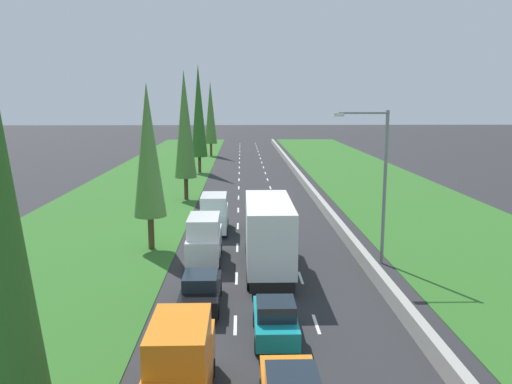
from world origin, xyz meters
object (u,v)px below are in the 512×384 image
(white_box_truck_centre_lane, at_px, (268,233))
(orange_van_left_lane, at_px, (181,362))
(street_light_mast, at_px, (379,176))
(poplar_tree_fifth, at_px, (211,113))
(white_van_left_lane, at_px, (204,239))
(poplar_tree_third, at_px, (185,125))
(poplar_tree_fourth, at_px, (199,111))
(black_sedan_left_lane, at_px, (201,290))
(white_van_left_lane_fifth, at_px, (214,213))
(poplar_tree_second, at_px, (148,151))
(green_sedan_centre_lane, at_px, (261,220))
(teal_hatchback_centre_lane, at_px, (275,320))

(white_box_truck_centre_lane, relative_size, orange_van_left_lane, 1.92)
(white_box_truck_centre_lane, distance_m, street_light_mast, 7.24)
(white_box_truck_centre_lane, height_order, poplar_tree_fifth, poplar_tree_fifth)
(white_van_left_lane, bearing_deg, orange_van_left_lane, -88.88)
(orange_van_left_lane, height_order, street_light_mast, street_light_mast)
(poplar_tree_third, height_order, poplar_tree_fourth, poplar_tree_fourth)
(black_sedan_left_lane, relative_size, street_light_mast, 0.50)
(orange_van_left_lane, height_order, white_van_left_lane, same)
(white_van_left_lane_fifth, distance_m, poplar_tree_second, 7.67)
(white_van_left_lane_fifth, xyz_separation_m, poplar_tree_second, (-3.87, -4.35, 5.00))
(white_van_left_lane, height_order, street_light_mast, street_light_mast)
(white_van_left_lane_fifth, bearing_deg, white_box_truck_centre_lane, -68.67)
(white_van_left_lane, bearing_deg, poplar_tree_third, 98.98)
(green_sedan_centre_lane, relative_size, poplar_tree_fourth, 0.32)
(teal_hatchback_centre_lane, distance_m, poplar_tree_fourth, 50.72)
(teal_hatchback_centre_lane, height_order, green_sedan_centre_lane, teal_hatchback_centre_lane)
(white_van_left_lane_fifth, bearing_deg, poplar_tree_fourth, 96.35)
(white_van_left_lane, relative_size, poplar_tree_third, 0.39)
(teal_hatchback_centre_lane, height_order, street_light_mast, street_light_mast)
(green_sedan_centre_lane, bearing_deg, poplar_tree_fifth, 97.15)
(poplar_tree_second, bearing_deg, green_sedan_centre_lane, 31.84)
(black_sedan_left_lane, xyz_separation_m, poplar_tree_third, (-3.46, 26.97, 6.45))
(poplar_tree_fourth, xyz_separation_m, poplar_tree_fifth, (0.30, 21.70, -0.71))
(green_sedan_centre_lane, bearing_deg, poplar_tree_second, -148.16)
(white_box_truck_centre_lane, height_order, poplar_tree_fourth, poplar_tree_fourth)
(poplar_tree_third, bearing_deg, white_van_left_lane_fifth, -75.25)
(poplar_tree_second, bearing_deg, street_light_mast, -13.96)
(white_box_truck_centre_lane, distance_m, poplar_tree_fifth, 63.29)
(green_sedan_centre_lane, bearing_deg, poplar_tree_third, 118.42)
(orange_van_left_lane, xyz_separation_m, street_light_mast, (9.89, 14.26, 3.83))
(black_sedan_left_lane, distance_m, white_van_left_lane_fifth, 14.15)
(poplar_tree_second, xyz_separation_m, poplar_tree_third, (0.49, 17.17, 0.87))
(white_van_left_lane_fifth, distance_m, poplar_tree_fifth, 54.23)
(white_van_left_lane_fifth, distance_m, street_light_mast, 13.20)
(poplar_tree_second, relative_size, poplar_tree_fourth, 0.75)
(teal_hatchback_centre_lane, bearing_deg, green_sedan_centre_lane, 89.62)
(white_van_left_lane, xyz_separation_m, poplar_tree_third, (-3.15, 19.93, 5.86))
(teal_hatchback_centre_lane, bearing_deg, street_light_mast, 56.08)
(poplar_tree_fourth, height_order, poplar_tree_fifth, poplar_tree_fourth)
(green_sedan_centre_lane, distance_m, poplar_tree_fifth, 54.42)
(green_sedan_centre_lane, xyz_separation_m, poplar_tree_second, (-7.32, -4.55, 5.58))
(white_van_left_lane, relative_size, white_van_left_lane_fifth, 1.00)
(green_sedan_centre_lane, xyz_separation_m, poplar_tree_third, (-6.83, 12.63, 6.45))
(poplar_tree_third, xyz_separation_m, poplar_tree_fourth, (-0.19, 19.26, 0.93))
(green_sedan_centre_lane, height_order, street_light_mast, street_light_mast)
(orange_van_left_lane, relative_size, green_sedan_centre_lane, 1.09)
(poplar_tree_fifth, bearing_deg, teal_hatchback_centre_lane, -84.71)
(orange_van_left_lane, height_order, black_sedan_left_lane, orange_van_left_lane)
(poplar_tree_fourth, distance_m, street_light_mast, 42.21)
(teal_hatchback_centre_lane, distance_m, poplar_tree_third, 31.83)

